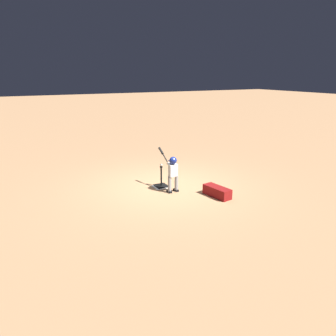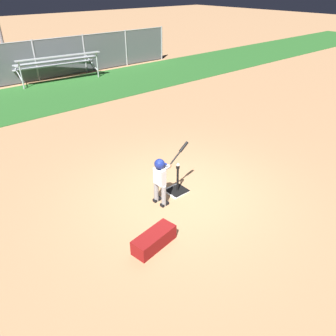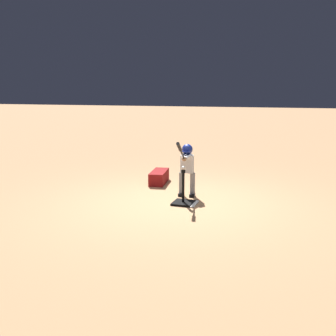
{
  "view_description": "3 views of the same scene",
  "coord_description": "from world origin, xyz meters",
  "px_view_note": "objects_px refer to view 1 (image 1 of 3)",
  "views": [
    {
      "loc": [
        -8.35,
        4.27,
        3.31
      ],
      "look_at": [
        -0.48,
        0.15,
        0.72
      ],
      "focal_mm": 35.0,
      "sensor_mm": 36.0,
      "label": 1
    },
    {
      "loc": [
        -4.04,
        -4.32,
        4.06
      ],
      "look_at": [
        -0.37,
        0.02,
        0.79
      ],
      "focal_mm": 35.0,
      "sensor_mm": 36.0,
      "label": 2
    },
    {
      "loc": [
        6.74,
        2.14,
        2.06
      ],
      "look_at": [
        0.08,
        -0.14,
        0.68
      ],
      "focal_mm": 42.0,
      "sensor_mm": 36.0,
      "label": 3
    }
  ],
  "objects_px": {
    "batting_tee": "(161,184)",
    "batter_child": "(172,170)",
    "equipment_bag": "(217,192)",
    "baseball": "(161,165)"
  },
  "relations": [
    {
      "from": "batter_child",
      "to": "equipment_bag",
      "type": "relative_size",
      "value": 1.41
    },
    {
      "from": "batting_tee",
      "to": "equipment_bag",
      "type": "distance_m",
      "value": 1.76
    },
    {
      "from": "batting_tee",
      "to": "batter_child",
      "type": "bearing_deg",
      "value": -170.49
    },
    {
      "from": "batting_tee",
      "to": "batter_child",
      "type": "relative_size",
      "value": 0.54
    },
    {
      "from": "equipment_bag",
      "to": "baseball",
      "type": "bearing_deg",
      "value": 25.79
    },
    {
      "from": "baseball",
      "to": "equipment_bag",
      "type": "relative_size",
      "value": 0.09
    },
    {
      "from": "batting_tee",
      "to": "baseball",
      "type": "relative_size",
      "value": 8.68
    },
    {
      "from": "batting_tee",
      "to": "equipment_bag",
      "type": "bearing_deg",
      "value": -145.17
    },
    {
      "from": "batter_child",
      "to": "equipment_bag",
      "type": "xyz_separation_m",
      "value": [
        -0.91,
        -0.92,
        -0.52
      ]
    },
    {
      "from": "batter_child",
      "to": "baseball",
      "type": "distance_m",
      "value": 0.54
    }
  ]
}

